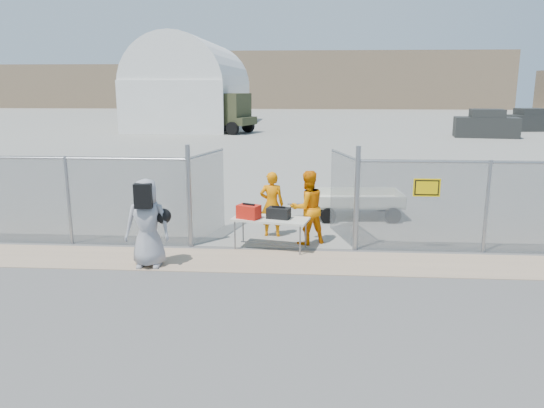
# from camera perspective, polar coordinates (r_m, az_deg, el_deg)

# --- Properties ---
(ground) EXTENTS (160.00, 160.00, 0.00)m
(ground) POSITION_cam_1_polar(r_m,az_deg,el_deg) (11.03, -0.73, -7.89)
(ground) COLOR #4D4B4B
(tarmac_inside) EXTENTS (160.00, 80.00, 0.01)m
(tarmac_inside) POSITION_cam_1_polar(r_m,az_deg,el_deg) (52.44, 3.07, 8.51)
(tarmac_inside) COLOR gray
(tarmac_inside) RESTS_ON ground
(dirt_strip) EXTENTS (44.00, 1.60, 0.01)m
(dirt_strip) POSITION_cam_1_polar(r_m,az_deg,el_deg) (11.97, -0.33, -6.17)
(dirt_strip) COLOR tan
(dirt_strip) RESTS_ON ground
(distant_hills) EXTENTS (140.00, 6.00, 9.00)m
(distant_hills) POSITION_cam_1_polar(r_m,az_deg,el_deg) (88.39, 6.85, 13.08)
(distant_hills) COLOR #7F684F
(distant_hills) RESTS_ON ground
(chain_link_fence) EXTENTS (40.00, 0.20, 2.20)m
(chain_link_fence) POSITION_cam_1_polar(r_m,az_deg,el_deg) (12.63, -0.00, 0.00)
(chain_link_fence) COLOR gray
(chain_link_fence) RESTS_ON ground
(quonset_hangar) EXTENTS (9.00, 18.00, 8.00)m
(quonset_hangar) POSITION_cam_1_polar(r_m,az_deg,el_deg) (51.45, -8.40, 12.76)
(quonset_hangar) COLOR white
(quonset_hangar) RESTS_ON ground
(folding_table) EXTENTS (1.92, 1.11, 0.77)m
(folding_table) POSITION_cam_1_polar(r_m,az_deg,el_deg) (12.76, -0.17, -3.20)
(folding_table) COLOR beige
(folding_table) RESTS_ON ground
(orange_bag) EXTENTS (0.61, 0.52, 0.32)m
(orange_bag) POSITION_cam_1_polar(r_m,az_deg,el_deg) (12.62, -2.52, -0.83)
(orange_bag) COLOR red
(orange_bag) RESTS_ON folding_table
(black_duffel) EXTENTS (0.60, 0.44, 0.26)m
(black_duffel) POSITION_cam_1_polar(r_m,az_deg,el_deg) (12.61, 0.71, -0.98)
(black_duffel) COLOR black
(black_duffel) RESTS_ON folding_table
(security_worker_left) EXTENTS (0.64, 0.44, 1.71)m
(security_worker_left) POSITION_cam_1_polar(r_m,az_deg,el_deg) (13.70, -0.03, -0.03)
(security_worker_left) COLOR orange
(security_worker_left) RESTS_ON ground
(security_worker_right) EXTENTS (1.11, 1.02, 1.84)m
(security_worker_right) POSITION_cam_1_polar(r_m,az_deg,el_deg) (13.08, 3.82, -0.38)
(security_worker_right) COLOR orange
(security_worker_right) RESTS_ON ground
(visitor) EXTENTS (0.99, 0.67, 1.94)m
(visitor) POSITION_cam_1_polar(r_m,az_deg,el_deg) (11.71, -13.26, -2.03)
(visitor) COLOR gray
(visitor) RESTS_ON ground
(utility_trailer) EXTENTS (3.52, 2.00, 0.82)m
(utility_trailer) POSITION_cam_1_polar(r_m,az_deg,el_deg) (15.98, 9.08, 0.03)
(utility_trailer) COLOR beige
(utility_trailer) RESTS_ON ground
(military_truck) EXTENTS (7.09, 4.81, 3.18)m
(military_truck) POSITION_cam_1_polar(r_m,az_deg,el_deg) (44.12, -6.24, 9.71)
(military_truck) COLOR #353920
(military_truck) RESTS_ON ground
(parked_vehicle_near) EXTENTS (4.75, 2.68, 2.03)m
(parked_vehicle_near) POSITION_cam_1_polar(r_m,az_deg,el_deg) (42.83, 22.05, 8.01)
(parked_vehicle_near) COLOR #272827
(parked_vehicle_near) RESTS_ON ground
(parked_vehicle_mid) EXTENTS (4.36, 2.52, 1.86)m
(parked_vehicle_mid) POSITION_cam_1_polar(r_m,az_deg,el_deg) (50.17, 25.98, 8.12)
(parked_vehicle_mid) COLOR #272827
(parked_vehicle_mid) RESTS_ON ground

